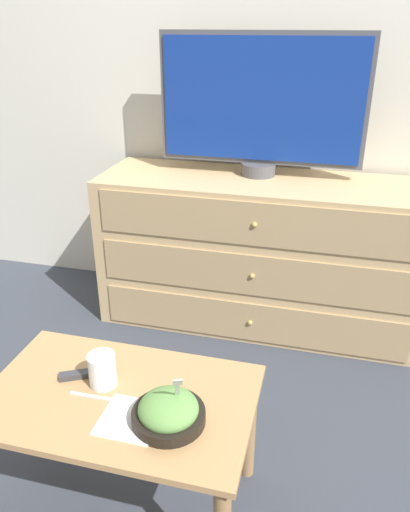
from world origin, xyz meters
TOP-DOWN VIEW (x-y plane):
  - ground_plane at (0.00, 0.00)m, footprint 12.00×12.00m
  - wall_back at (0.00, 0.03)m, footprint 12.00×0.05m
  - dresser at (-0.00, -0.27)m, footprint 1.51×0.49m
  - tv at (-0.04, -0.19)m, footprint 0.91×0.16m
  - coffee_table at (-0.23, -1.43)m, footprint 0.77×0.47m
  - takeout_bowl at (-0.06, -1.49)m, footprint 0.19×0.19m
  - drink_cup at (-0.29, -1.40)m, footprint 0.08×0.08m
  - napkin at (-0.16, -1.51)m, footprint 0.16×0.16m
  - knife at (-0.27, -1.46)m, footprint 0.19×0.01m
  - remote_control at (-0.35, -1.37)m, footprint 0.16×0.10m

SIDE VIEW (x-z plane):
  - ground_plane at x=0.00m, z-range 0.00..0.00m
  - coffee_table at x=-0.23m, z-range 0.14..0.56m
  - dresser at x=0.00m, z-range 0.00..0.73m
  - napkin at x=-0.16m, z-range 0.42..0.43m
  - knife at x=-0.27m, z-range 0.42..0.43m
  - remote_control at x=-0.35m, z-range 0.42..0.44m
  - takeout_bowl at x=-0.06m, z-range 0.37..0.54m
  - drink_cup at x=-0.29m, z-range 0.42..0.52m
  - tv at x=-0.04m, z-range 0.74..1.35m
  - wall_back at x=0.00m, z-range 0.00..2.60m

